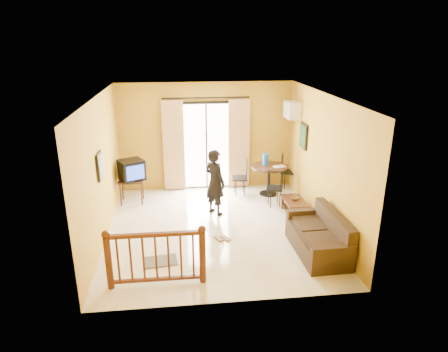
{
  "coord_description": "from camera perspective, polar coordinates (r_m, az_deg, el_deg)",
  "views": [
    {
      "loc": [
        -0.71,
        -7.61,
        3.88
      ],
      "look_at": [
        0.2,
        0.2,
        1.11
      ],
      "focal_mm": 32.0,
      "sensor_mm": 36.0,
      "label": 1
    }
  ],
  "objects": [
    {
      "name": "tv_table",
      "position": [
        9.94,
        -13.11,
        -0.91
      ],
      "size": [
        0.59,
        0.49,
        0.59
      ],
      "color": "black",
      "rests_on": "ground"
    },
    {
      "name": "bowl",
      "position": [
        9.22,
        10.03,
        -3.17
      ],
      "size": [
        0.21,
        0.21,
        0.06
      ],
      "primitive_type": "imported",
      "rotation": [
        0.0,
        0.0,
        0.15
      ],
      "color": "brown",
      "rests_on": "coffee_table"
    },
    {
      "name": "dining_chairs",
      "position": [
        10.33,
        6.16,
        -2.78
      ],
      "size": [
        1.84,
        1.66,
        0.95
      ],
      "color": "black",
      "rests_on": "ground"
    },
    {
      "name": "ground",
      "position": [
        8.57,
        -1.18,
        -7.52
      ],
      "size": [
        5.0,
        5.0,
        0.0
      ],
      "primitive_type": "plane",
      "color": "beige",
      "rests_on": "ground"
    },
    {
      "name": "television",
      "position": [
        9.83,
        -13.07,
        0.86
      ],
      "size": [
        0.71,
        0.69,
        0.49
      ],
      "rotation": [
        0.0,
        0.0,
        0.48
      ],
      "color": "black",
      "rests_on": "tv_table"
    },
    {
      "name": "doormat",
      "position": [
        7.51,
        -9.07,
        -11.9
      ],
      "size": [
        0.64,
        0.47,
        0.02
      ],
      "primitive_type": "cube",
      "rotation": [
        0.0,
        0.0,
        0.12
      ],
      "color": "#504B40",
      "rests_on": "ground"
    },
    {
      "name": "dining_table",
      "position": [
        10.21,
        6.43,
        0.58
      ],
      "size": [
        0.92,
        0.92,
        0.77
      ],
      "color": "black",
      "rests_on": "ground"
    },
    {
      "name": "serving_tray",
      "position": [
        10.12,
        7.92,
        1.35
      ],
      "size": [
        0.32,
        0.25,
        0.02
      ],
      "primitive_type": "cube",
      "rotation": [
        0.0,
        0.0,
        0.26
      ],
      "color": "beige",
      "rests_on": "dining_table"
    },
    {
      "name": "sofa",
      "position": [
        7.77,
        13.58,
        -8.62
      ],
      "size": [
        0.82,
        1.69,
        0.8
      ],
      "rotation": [
        0.0,
        0.0,
        0.03
      ],
      "color": "#302112",
      "rests_on": "ground"
    },
    {
      "name": "room_shell",
      "position": [
        7.95,
        -1.26,
        3.49
      ],
      "size": [
        5.0,
        5.0,
        5.0
      ],
      "color": "white",
      "rests_on": "ground"
    },
    {
      "name": "standing_person",
      "position": [
        8.99,
        -1.31,
        -0.89
      ],
      "size": [
        0.64,
        0.66,
        1.52
      ],
      "primitive_type": "imported",
      "rotation": [
        0.0,
        0.0,
        2.26
      ],
      "color": "black",
      "rests_on": "ground"
    },
    {
      "name": "stair_balustrade",
      "position": [
        6.62,
        -9.72,
        -11.0
      ],
      "size": [
        1.63,
        0.13,
        1.04
      ],
      "color": "#471E0F",
      "rests_on": "ground"
    },
    {
      "name": "water_jug",
      "position": [
        10.22,
        5.96,
        2.39
      ],
      "size": [
        0.15,
        0.15,
        0.29
      ],
      "primitive_type": "cylinder",
      "color": "blue",
      "rests_on": "dining_table"
    },
    {
      "name": "picture_left",
      "position": [
        7.91,
        -17.31,
        1.37
      ],
      "size": [
        0.05,
        0.42,
        0.52
      ],
      "color": "black",
      "rests_on": "room_shell"
    },
    {
      "name": "botanical_print",
      "position": [
        9.64,
        11.28,
        5.65
      ],
      "size": [
        0.05,
        0.5,
        0.6
      ],
      "color": "black",
      "rests_on": "room_shell"
    },
    {
      "name": "balcony_door",
      "position": [
        10.42,
        -2.52,
        4.4
      ],
      "size": [
        2.25,
        0.14,
        2.46
      ],
      "color": "black",
      "rests_on": "ground"
    },
    {
      "name": "coffee_table",
      "position": [
        9.25,
        10.02,
        -4.1
      ],
      "size": [
        0.45,
        0.81,
        0.36
      ],
      "color": "black",
      "rests_on": "ground"
    },
    {
      "name": "sandals",
      "position": [
        8.15,
        -0.27,
        -8.91
      ],
      "size": [
        0.34,
        0.27,
        0.03
      ],
      "color": "brown",
      "rests_on": "ground"
    },
    {
      "name": "air_conditioner",
      "position": [
        10.11,
        9.68,
        9.28
      ],
      "size": [
        0.31,
        0.6,
        0.4
      ],
      "color": "white",
      "rests_on": "room_shell"
    }
  ]
}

